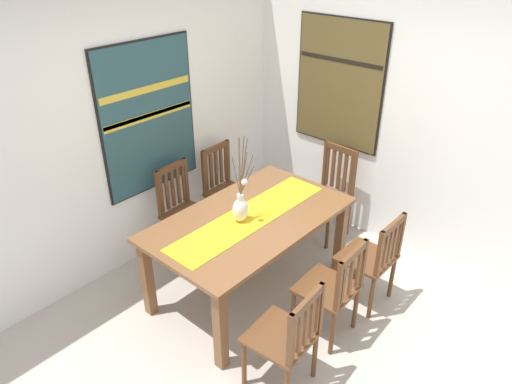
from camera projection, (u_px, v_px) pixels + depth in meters
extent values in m
cube|color=#B2A89E|center=(286.00, 342.00, 3.77)|extent=(6.40, 6.40, 0.03)
cube|color=white|center=(126.00, 125.00, 4.18)|extent=(6.40, 0.12, 2.70)
cube|color=white|center=(417.00, 119.00, 4.32)|extent=(0.12, 6.40, 2.70)
cube|color=brown|center=(250.00, 219.00, 3.96)|extent=(1.74, 1.01, 0.03)
cube|color=brown|center=(220.00, 329.00, 3.38)|extent=(0.08, 0.08, 0.73)
cube|color=brown|center=(340.00, 235.00, 4.41)|extent=(0.08, 0.08, 0.73)
cube|color=brown|center=(147.00, 278.00, 3.88)|extent=(0.08, 0.08, 0.73)
cube|color=brown|center=(271.00, 204.00, 4.91)|extent=(0.08, 0.08, 0.73)
cube|color=gold|center=(250.00, 217.00, 3.95)|extent=(1.60, 0.36, 0.01)
ellipsoid|color=silver|center=(240.00, 210.00, 3.84)|extent=(0.14, 0.12, 0.21)
cylinder|color=silver|center=(240.00, 197.00, 3.78)|extent=(0.06, 0.06, 0.05)
cylinder|color=brown|center=(244.00, 167.00, 3.69)|extent=(0.10, 0.01, 0.46)
cylinder|color=brown|center=(244.00, 174.00, 3.70)|extent=(0.08, 0.02, 0.35)
cylinder|color=brown|center=(240.00, 167.00, 3.71)|extent=(0.09, 0.09, 0.44)
cylinder|color=brown|center=(246.00, 175.00, 3.68)|extent=(0.06, 0.10, 0.35)
cylinder|color=brown|center=(242.00, 166.00, 3.70)|extent=(0.10, 0.05, 0.46)
cylinder|color=brown|center=(236.00, 176.00, 3.73)|extent=(0.02, 0.10, 0.30)
cylinder|color=brown|center=(247.00, 180.00, 3.68)|extent=(0.05, 0.12, 0.28)
sphere|color=silver|center=(244.00, 182.00, 3.68)|extent=(0.05, 0.05, 0.05)
cube|color=brown|center=(366.00, 257.00, 4.00)|extent=(0.42, 0.42, 0.03)
cylinder|color=brown|center=(334.00, 279.00, 4.10)|extent=(0.04, 0.04, 0.42)
cylinder|color=brown|center=(356.00, 260.00, 4.33)|extent=(0.04, 0.04, 0.42)
cylinder|color=brown|center=(371.00, 298.00, 3.89)|extent=(0.04, 0.04, 0.42)
cylinder|color=brown|center=(392.00, 277.00, 4.13)|extent=(0.04, 0.04, 0.42)
cube|color=brown|center=(379.00, 255.00, 3.67)|extent=(0.04, 0.04, 0.42)
cube|color=brown|center=(401.00, 235.00, 3.90)|extent=(0.04, 0.04, 0.42)
cube|color=brown|center=(394.00, 225.00, 3.69)|extent=(0.38, 0.03, 0.06)
cube|color=brown|center=(381.00, 254.00, 3.69)|extent=(0.04, 0.02, 0.33)
cube|color=brown|center=(385.00, 250.00, 3.74)|extent=(0.04, 0.02, 0.33)
cube|color=brown|center=(390.00, 246.00, 3.79)|extent=(0.04, 0.02, 0.33)
cube|color=brown|center=(394.00, 242.00, 3.84)|extent=(0.04, 0.02, 0.33)
cube|color=brown|center=(399.00, 238.00, 3.89)|extent=(0.04, 0.02, 0.33)
cube|color=brown|center=(189.00, 216.00, 4.58)|extent=(0.45, 0.45, 0.03)
cylinder|color=brown|center=(216.00, 233.00, 4.72)|extent=(0.04, 0.04, 0.42)
cylinder|color=brown|center=(191.00, 250.00, 4.47)|extent=(0.04, 0.04, 0.42)
cylinder|color=brown|center=(190.00, 221.00, 4.91)|extent=(0.04, 0.04, 0.42)
cylinder|color=brown|center=(164.00, 237.00, 4.66)|extent=(0.04, 0.04, 0.42)
cube|color=brown|center=(186.00, 180.00, 4.68)|extent=(0.04, 0.04, 0.48)
cube|color=brown|center=(159.00, 194.00, 4.43)|extent=(0.04, 0.04, 0.48)
cube|color=brown|center=(171.00, 168.00, 4.45)|extent=(0.38, 0.06, 0.06)
cube|color=brown|center=(184.00, 183.00, 4.67)|extent=(0.04, 0.02, 0.39)
cube|color=brown|center=(178.00, 185.00, 4.62)|extent=(0.04, 0.02, 0.39)
cube|color=brown|center=(173.00, 188.00, 4.56)|extent=(0.04, 0.02, 0.39)
cube|color=brown|center=(167.00, 192.00, 4.51)|extent=(0.04, 0.02, 0.39)
cube|color=brown|center=(161.00, 195.00, 4.46)|extent=(0.04, 0.02, 0.39)
cube|color=brown|center=(327.00, 288.00, 3.66)|extent=(0.44, 0.44, 0.03)
cylinder|color=brown|center=(293.00, 312.00, 3.75)|extent=(0.04, 0.04, 0.42)
cylinder|color=brown|center=(318.00, 288.00, 4.00)|extent=(0.04, 0.04, 0.42)
cylinder|color=brown|center=(332.00, 333.00, 3.55)|extent=(0.04, 0.04, 0.42)
cylinder|color=brown|center=(356.00, 307.00, 3.80)|extent=(0.04, 0.04, 0.42)
cube|color=brown|center=(338.00, 287.00, 3.33)|extent=(0.04, 0.04, 0.43)
cube|color=brown|center=(363.00, 263.00, 3.57)|extent=(0.04, 0.04, 0.43)
cube|color=brown|center=(354.00, 254.00, 3.36)|extent=(0.38, 0.05, 0.06)
cube|color=brown|center=(343.00, 284.00, 3.38)|extent=(0.04, 0.02, 0.34)
cube|color=brown|center=(351.00, 276.00, 3.46)|extent=(0.04, 0.02, 0.34)
cube|color=brown|center=(358.00, 269.00, 3.53)|extent=(0.04, 0.02, 0.34)
cube|color=brown|center=(326.00, 199.00, 4.87)|extent=(0.44, 0.44, 0.03)
cylinder|color=brown|center=(328.00, 231.00, 4.76)|extent=(0.04, 0.04, 0.42)
cylinder|color=brown|center=(300.00, 217.00, 4.98)|extent=(0.04, 0.04, 0.42)
cylinder|color=brown|center=(348.00, 217.00, 4.98)|extent=(0.04, 0.04, 0.42)
cylinder|color=brown|center=(321.00, 205.00, 5.20)|extent=(0.04, 0.04, 0.42)
cube|color=brown|center=(354.00, 175.00, 4.74)|extent=(0.04, 0.04, 0.52)
cube|color=brown|center=(325.00, 164.00, 4.96)|extent=(0.04, 0.04, 0.52)
cube|color=brown|center=(341.00, 149.00, 4.74)|extent=(0.05, 0.38, 0.06)
cube|color=brown|center=(351.00, 175.00, 4.77)|extent=(0.02, 0.04, 0.43)
cube|color=brown|center=(345.00, 173.00, 4.81)|extent=(0.02, 0.04, 0.43)
cube|color=brown|center=(339.00, 171.00, 4.86)|extent=(0.02, 0.04, 0.43)
cube|color=brown|center=(333.00, 168.00, 4.91)|extent=(0.02, 0.04, 0.43)
cube|color=brown|center=(327.00, 166.00, 4.95)|extent=(0.02, 0.04, 0.43)
cube|color=brown|center=(280.00, 336.00, 3.23)|extent=(0.45, 0.45, 0.03)
cylinder|color=brown|center=(244.00, 363.00, 3.31)|extent=(0.04, 0.04, 0.42)
cylinder|color=brown|center=(274.00, 332.00, 3.56)|extent=(0.04, 0.04, 0.42)
cylinder|color=brown|center=(315.00, 355.00, 3.37)|extent=(0.04, 0.04, 0.42)
cube|color=brown|center=(290.00, 341.00, 2.89)|extent=(0.04, 0.04, 0.43)
cube|color=brown|center=(320.00, 308.00, 3.15)|extent=(0.04, 0.04, 0.43)
cube|color=brown|center=(307.00, 302.00, 2.93)|extent=(0.38, 0.06, 0.06)
cube|color=brown|center=(293.00, 340.00, 2.92)|extent=(0.04, 0.02, 0.34)
cube|color=brown|center=(299.00, 333.00, 2.97)|extent=(0.04, 0.02, 0.34)
cube|color=brown|center=(306.00, 326.00, 3.03)|extent=(0.04, 0.02, 0.34)
cube|color=brown|center=(312.00, 319.00, 3.08)|extent=(0.04, 0.02, 0.34)
cube|color=brown|center=(318.00, 312.00, 3.13)|extent=(0.04, 0.02, 0.34)
cube|color=brown|center=(230.00, 194.00, 4.96)|extent=(0.44, 0.44, 0.03)
cylinder|color=brown|center=(255.00, 210.00, 5.09)|extent=(0.04, 0.04, 0.42)
cylinder|color=brown|center=(232.00, 225.00, 4.85)|extent=(0.04, 0.04, 0.42)
cylinder|color=brown|center=(230.00, 200.00, 5.29)|extent=(0.04, 0.04, 0.42)
cylinder|color=brown|center=(207.00, 213.00, 5.05)|extent=(0.04, 0.04, 0.42)
cube|color=brown|center=(228.00, 161.00, 5.06)|extent=(0.04, 0.04, 0.49)
cube|color=brown|center=(204.00, 173.00, 4.82)|extent=(0.04, 0.04, 0.49)
cube|color=brown|center=(215.00, 148.00, 4.83)|extent=(0.38, 0.05, 0.06)
cube|color=brown|center=(226.00, 163.00, 5.05)|extent=(0.04, 0.02, 0.40)
cube|color=brown|center=(221.00, 166.00, 5.00)|extent=(0.04, 0.02, 0.40)
cube|color=brown|center=(216.00, 168.00, 4.95)|extent=(0.04, 0.02, 0.40)
cube|color=brown|center=(211.00, 171.00, 4.89)|extent=(0.04, 0.02, 0.40)
cube|color=brown|center=(206.00, 173.00, 4.84)|extent=(0.04, 0.02, 0.40)
cube|color=black|center=(148.00, 118.00, 4.26)|extent=(1.01, 0.04, 1.38)
cube|color=#284C56|center=(150.00, 118.00, 4.25)|extent=(0.98, 0.01, 1.35)
cube|color=gold|center=(147.00, 89.00, 4.12)|extent=(0.95, 0.00, 0.06)
cube|color=gold|center=(150.00, 116.00, 4.24)|extent=(0.95, 0.00, 0.06)
cube|color=gold|center=(150.00, 115.00, 4.23)|extent=(0.95, 0.00, 0.03)
cube|color=black|center=(339.00, 84.00, 4.66)|extent=(0.04, 0.97, 1.27)
cube|color=brown|center=(338.00, 84.00, 4.64)|extent=(0.01, 0.94, 1.24)
cube|color=black|center=(340.00, 60.00, 4.53)|extent=(0.00, 0.91, 0.04)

